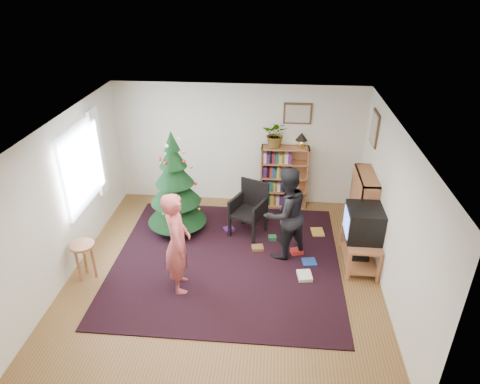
# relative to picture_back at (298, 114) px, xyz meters

# --- Properties ---
(floor) EXTENTS (5.00, 5.00, 0.00)m
(floor) POSITION_rel_picture_back_xyz_m (-1.15, -2.48, -1.95)
(floor) COLOR brown
(floor) RESTS_ON ground
(ceiling) EXTENTS (5.00, 5.00, 0.00)m
(ceiling) POSITION_rel_picture_back_xyz_m (-1.15, -2.48, 0.55)
(ceiling) COLOR white
(ceiling) RESTS_ON wall_back
(wall_back) EXTENTS (5.00, 0.02, 2.50)m
(wall_back) POSITION_rel_picture_back_xyz_m (-1.15, 0.02, -0.70)
(wall_back) COLOR silver
(wall_back) RESTS_ON floor
(wall_front) EXTENTS (5.00, 0.02, 2.50)m
(wall_front) POSITION_rel_picture_back_xyz_m (-1.15, -4.97, -0.70)
(wall_front) COLOR silver
(wall_front) RESTS_ON floor
(wall_left) EXTENTS (0.02, 5.00, 2.50)m
(wall_left) POSITION_rel_picture_back_xyz_m (-3.65, -2.48, -0.70)
(wall_left) COLOR silver
(wall_left) RESTS_ON floor
(wall_right) EXTENTS (0.02, 5.00, 2.50)m
(wall_right) POSITION_rel_picture_back_xyz_m (1.35, -2.48, -0.70)
(wall_right) COLOR silver
(wall_right) RESTS_ON floor
(rug) EXTENTS (3.80, 3.60, 0.02)m
(rug) POSITION_rel_picture_back_xyz_m (-1.15, -2.17, -1.94)
(rug) COLOR black
(rug) RESTS_ON floor
(window_pane) EXTENTS (0.04, 1.20, 1.40)m
(window_pane) POSITION_rel_picture_back_xyz_m (-3.62, -1.88, -0.45)
(window_pane) COLOR silver
(window_pane) RESTS_ON wall_left
(curtain) EXTENTS (0.06, 0.35, 1.60)m
(curtain) POSITION_rel_picture_back_xyz_m (-3.58, -1.18, -0.45)
(curtain) COLOR white
(curtain) RESTS_ON wall_left
(picture_back) EXTENTS (0.55, 0.03, 0.42)m
(picture_back) POSITION_rel_picture_back_xyz_m (0.00, 0.00, 0.00)
(picture_back) COLOR #4C3319
(picture_back) RESTS_ON wall_back
(picture_right) EXTENTS (0.03, 0.50, 0.60)m
(picture_right) POSITION_rel_picture_back_xyz_m (1.33, -0.73, 0.00)
(picture_right) COLOR #4C3319
(picture_right) RESTS_ON wall_right
(christmas_tree) EXTENTS (1.10, 1.10, 1.99)m
(christmas_tree) POSITION_rel_picture_back_xyz_m (-2.19, -1.29, -1.12)
(christmas_tree) COLOR #3F2816
(christmas_tree) RESTS_ON rug
(bookshelf_back) EXTENTS (0.95, 0.30, 1.30)m
(bookshelf_back) POSITION_rel_picture_back_xyz_m (-0.20, -0.14, -1.29)
(bookshelf_back) COLOR #A05F39
(bookshelf_back) RESTS_ON floor
(bookshelf_right) EXTENTS (0.30, 0.95, 1.30)m
(bookshelf_right) POSITION_rel_picture_back_xyz_m (1.19, -1.27, -1.29)
(bookshelf_right) COLOR #A05F39
(bookshelf_right) RESTS_ON floor
(tv_stand) EXTENTS (0.53, 0.96, 0.55)m
(tv_stand) POSITION_rel_picture_back_xyz_m (1.07, -2.07, -1.62)
(tv_stand) COLOR #A05F39
(tv_stand) RESTS_ON floor
(crt_tv) EXTENTS (0.57, 0.61, 0.53)m
(crt_tv) POSITION_rel_picture_back_xyz_m (1.07, -2.07, -1.13)
(crt_tv) COLOR black
(crt_tv) RESTS_ON tv_stand
(armchair) EXTENTS (0.74, 0.76, 1.02)m
(armchair) POSITION_rel_picture_back_xyz_m (-0.85, -1.21, -1.40)
(armchair) COLOR black
(armchair) RESTS_ON rug
(stool) EXTENTS (0.38, 0.38, 0.63)m
(stool) POSITION_rel_picture_back_xyz_m (-3.35, -2.79, -1.46)
(stool) COLOR #A05F39
(stool) RESTS_ON floor
(person_standing) EXTENTS (0.54, 0.69, 1.66)m
(person_standing) POSITION_rel_picture_back_xyz_m (-1.79, -2.91, -1.12)
(person_standing) COLOR #B14748
(person_standing) RESTS_ON rug
(person_by_chair) EXTENTS (1.02, 0.98, 1.66)m
(person_by_chair) POSITION_rel_picture_back_xyz_m (-0.19, -1.91, -1.12)
(person_by_chair) COLOR black
(person_by_chair) RESTS_ON rug
(potted_plant) EXTENTS (0.56, 0.51, 0.53)m
(potted_plant) POSITION_rel_picture_back_xyz_m (-0.40, -0.14, -0.38)
(potted_plant) COLOR gray
(potted_plant) RESTS_ON bookshelf_back
(table_lamp) EXTENTS (0.23, 0.23, 0.31)m
(table_lamp) POSITION_rel_picture_back_xyz_m (0.10, -0.14, -0.44)
(table_lamp) COLOR #A57F33
(table_lamp) RESTS_ON bookshelf_back
(floor_clutter) EXTENTS (1.88, 1.54, 0.08)m
(floor_clutter) POSITION_rel_picture_back_xyz_m (-0.19, -1.76, -1.91)
(floor_clutter) COLOR #A51E19
(floor_clutter) RESTS_ON rug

